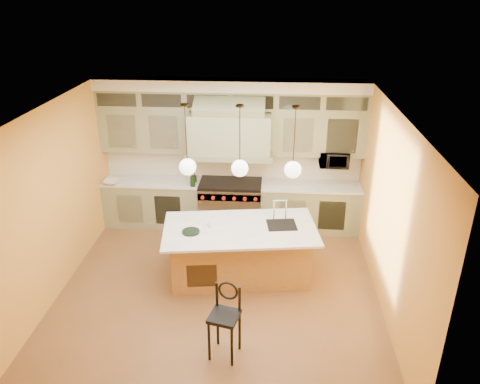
# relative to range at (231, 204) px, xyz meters

# --- Properties ---
(floor) EXTENTS (5.00, 5.00, 0.00)m
(floor) POSITION_rel_range_xyz_m (0.00, -2.14, -0.49)
(floor) COLOR brown
(floor) RESTS_ON ground
(ceiling) EXTENTS (5.00, 5.00, 0.00)m
(ceiling) POSITION_rel_range_xyz_m (0.00, -2.14, 2.41)
(ceiling) COLOR white
(ceiling) RESTS_ON wall_back
(wall_back) EXTENTS (5.00, 0.00, 5.00)m
(wall_back) POSITION_rel_range_xyz_m (0.00, 0.36, 0.96)
(wall_back) COLOR gold
(wall_back) RESTS_ON ground
(wall_front) EXTENTS (5.00, 0.00, 5.00)m
(wall_front) POSITION_rel_range_xyz_m (0.00, -4.64, 0.96)
(wall_front) COLOR gold
(wall_front) RESTS_ON ground
(wall_left) EXTENTS (0.00, 5.00, 5.00)m
(wall_left) POSITION_rel_range_xyz_m (-2.50, -2.14, 0.96)
(wall_left) COLOR gold
(wall_left) RESTS_ON ground
(wall_right) EXTENTS (0.00, 5.00, 5.00)m
(wall_right) POSITION_rel_range_xyz_m (2.50, -2.14, 0.96)
(wall_right) COLOR gold
(wall_right) RESTS_ON ground
(back_cabinetry) EXTENTS (5.00, 0.77, 2.90)m
(back_cabinetry) POSITION_rel_range_xyz_m (0.00, 0.09, 0.94)
(back_cabinetry) COLOR gray
(back_cabinetry) RESTS_ON floor
(range) EXTENTS (1.20, 0.74, 0.96)m
(range) POSITION_rel_range_xyz_m (0.00, 0.00, 0.00)
(range) COLOR silver
(range) RESTS_ON floor
(kitchen_island) EXTENTS (2.58, 1.61, 1.35)m
(kitchen_island) POSITION_rel_range_xyz_m (0.31, -1.70, -0.01)
(kitchen_island) COLOR #B0843E
(kitchen_island) RESTS_ON floor
(counter_stool) EXTENTS (0.44, 0.44, 1.04)m
(counter_stool) POSITION_rel_range_xyz_m (0.25, -3.52, 0.10)
(counter_stool) COLOR black
(counter_stool) RESTS_ON floor
(microwave) EXTENTS (0.54, 0.37, 0.30)m
(microwave) POSITION_rel_range_xyz_m (1.95, 0.11, 0.96)
(microwave) COLOR black
(microwave) RESTS_ON back_cabinetry
(oil_bottle_a) EXTENTS (0.12, 0.12, 0.27)m
(oil_bottle_a) POSITION_rel_range_xyz_m (-0.70, -0.22, 0.59)
(oil_bottle_a) COLOR black
(oil_bottle_a) RESTS_ON back_cabinetry
(oil_bottle_b) EXTENTS (0.09, 0.09, 0.18)m
(oil_bottle_b) POSITION_rel_range_xyz_m (-0.70, 0.01, 0.54)
(oil_bottle_b) COLOR black
(oil_bottle_b) RESTS_ON back_cabinetry
(fruit_bowl) EXTENTS (0.34, 0.34, 0.07)m
(fruit_bowl) POSITION_rel_range_xyz_m (-2.27, -0.22, 0.49)
(fruit_bowl) COLOR silver
(fruit_bowl) RESTS_ON back_cabinetry
(cup) EXTENTS (0.10, 0.10, 0.08)m
(cup) POSITION_rel_range_xyz_m (-0.18, -1.75, 0.48)
(cup) COLOR white
(cup) RESTS_ON kitchen_island
(pendant_left) EXTENTS (0.26, 0.26, 1.11)m
(pendant_left) POSITION_rel_range_xyz_m (-0.49, -1.69, 1.46)
(pendant_left) COLOR #2D2319
(pendant_left) RESTS_ON ceiling
(pendant_center) EXTENTS (0.26, 0.26, 1.11)m
(pendant_center) POSITION_rel_range_xyz_m (0.31, -1.69, 1.46)
(pendant_center) COLOR #2D2319
(pendant_center) RESTS_ON ceiling
(pendant_right) EXTENTS (0.26, 0.26, 1.11)m
(pendant_right) POSITION_rel_range_xyz_m (1.11, -1.69, 1.46)
(pendant_right) COLOR #2D2319
(pendant_right) RESTS_ON ceiling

